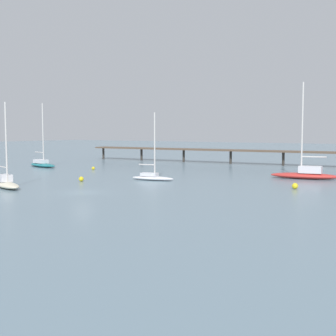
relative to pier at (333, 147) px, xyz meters
name	(u,v)px	position (x,y,z in m)	size (l,w,h in m)	color
ground_plane	(82,193)	(-14.24, -49.50, -3.72)	(400.00, 400.00, 0.00)	slate
pier	(333,147)	(0.00, 0.00, 0.00)	(77.07, 9.10, 7.74)	brown
sailboat_teal	(42,163)	(-45.08, -28.03, -3.06)	(8.50, 4.26, 11.67)	#1E727A
sailboat_cream	(6,182)	(-24.44, -51.48, -3.05)	(6.96, 4.00, 9.98)	beige
sailboat_white	(152,176)	(-15.00, -35.26, -3.14)	(6.27, 2.70, 9.12)	white
sailboat_red	(306,173)	(1.81, -22.01, -2.95)	(9.66, 4.19, 13.36)	red
mooring_buoy_outer	(93,168)	(-32.72, -27.70, -3.44)	(0.56, 0.56, 0.56)	yellow
mooring_buoy_mid	(295,186)	(4.11, -33.80, -3.37)	(0.70, 0.70, 0.70)	yellow
mooring_buoy_far	(81,179)	(-21.94, -41.67, -3.40)	(0.64, 0.64, 0.64)	yellow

